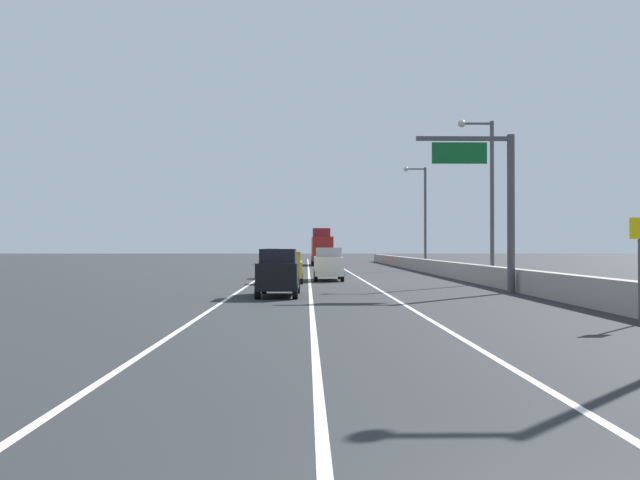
{
  "coord_description": "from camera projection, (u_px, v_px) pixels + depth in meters",
  "views": [
    {
      "loc": [
        -2.17,
        -5.01,
        2.18
      ],
      "look_at": [
        -1.13,
        51.19,
        2.72
      ],
      "focal_mm": 39.85,
      "sensor_mm": 36.0,
      "label": 1
    }
  ],
  "objects": [
    {
      "name": "lamp_post_right_second",
      "position": [
        488.0,
        189.0,
        41.78
      ],
      "size": [
        2.14,
        0.44,
        9.67
      ],
      "color": "#4C4C51",
      "rests_on": "ground_plane"
    },
    {
      "name": "lane_stripe_right",
      "position": [
        350.0,
        272.0,
        60.04
      ],
      "size": [
        0.16,
        130.0,
        0.0
      ],
      "primitive_type": "cube",
      "color": "silver",
      "rests_on": "ground_plane"
    },
    {
      "name": "box_truck",
      "position": [
        322.0,
        248.0,
        85.02
      ],
      "size": [
        2.53,
        8.59,
        4.45
      ],
      "color": "#A51E19",
      "rests_on": "ground_plane"
    },
    {
      "name": "lamp_post_right_third",
      "position": [
        422.0,
        210.0,
        66.17
      ],
      "size": [
        2.14,
        0.44,
        9.67
      ],
      "color": "#4C4C51",
      "rests_on": "ground_plane"
    },
    {
      "name": "ground_plane",
      "position": [
        329.0,
        269.0,
        69.01
      ],
      "size": [
        320.0,
        320.0,
        0.0
      ],
      "primitive_type": "plane",
      "color": "#26282B"
    },
    {
      "name": "jersey_barrier_right",
      "position": [
        468.0,
        272.0,
        45.17
      ],
      "size": [
        0.6,
        120.0,
        1.1
      ],
      "primitive_type": "cube",
      "color": "#9E998E",
      "rests_on": "ground_plane"
    },
    {
      "name": "car_blue_4",
      "position": [
        273.0,
        256.0,
        91.24
      ],
      "size": [
        2.02,
        4.78,
        1.95
      ],
      "color": "#1E389E",
      "rests_on": "ground_plane"
    },
    {
      "name": "car_silver_2",
      "position": [
        284.0,
        264.0,
        50.07
      ],
      "size": [
        1.8,
        4.15,
        1.92
      ],
      "color": "#B7B7BC",
      "rests_on": "ground_plane"
    },
    {
      "name": "car_yellow_0",
      "position": [
        288.0,
        267.0,
        42.87
      ],
      "size": [
        1.85,
        4.27,
        1.89
      ],
      "color": "gold",
      "rests_on": "ground_plane"
    },
    {
      "name": "car_white_3",
      "position": [
        328.0,
        264.0,
        46.02
      ],
      "size": [
        1.89,
        4.8,
        2.12
      ],
      "color": "white",
      "rests_on": "ground_plane"
    },
    {
      "name": "speed_advisory_sign",
      "position": [
        640.0,
        262.0,
        19.92
      ],
      "size": [
        0.6,
        0.11,
        3.0
      ],
      "color": "#4C4C51",
      "rests_on": "ground_plane"
    },
    {
      "name": "car_black_1",
      "position": [
        279.0,
        273.0,
        31.18
      ],
      "size": [
        1.84,
        4.53,
        2.09
      ],
      "color": "black",
      "rests_on": "ground_plane"
    },
    {
      "name": "lane_stripe_center",
      "position": [
        309.0,
        273.0,
        59.98
      ],
      "size": [
        0.16,
        130.0,
        0.0
      ],
      "primitive_type": "cube",
      "color": "silver",
      "rests_on": "ground_plane"
    },
    {
      "name": "overhead_sign_gantry",
      "position": [
        495.0,
        193.0,
        33.53
      ],
      "size": [
        4.68,
        0.36,
        7.5
      ],
      "color": "#47474C",
      "rests_on": "ground_plane"
    },
    {
      "name": "lane_stripe_left",
      "position": [
        267.0,
        273.0,
        59.91
      ],
      "size": [
        0.16,
        130.0,
        0.0
      ],
      "primitive_type": "cube",
      "color": "silver",
      "rests_on": "ground_plane"
    }
  ]
}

